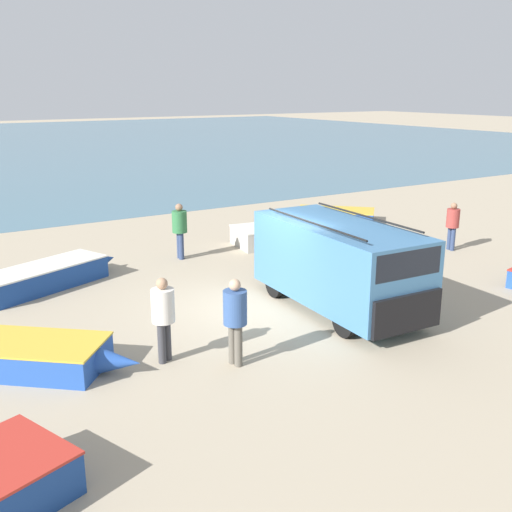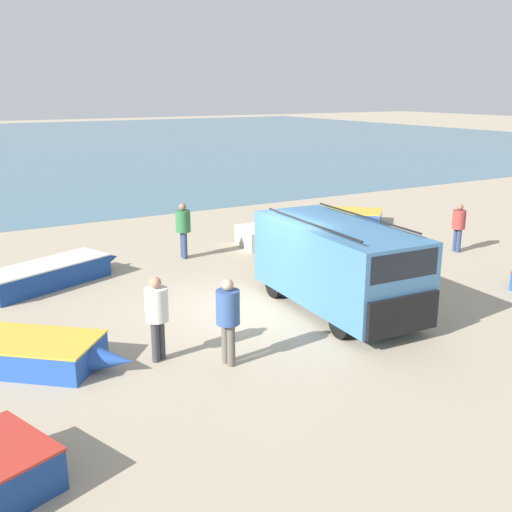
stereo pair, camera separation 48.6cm
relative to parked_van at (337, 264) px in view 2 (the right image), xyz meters
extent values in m
plane|color=tan|center=(-1.50, 1.12, -1.20)|extent=(200.00, 200.00, 0.00)
cube|color=teal|center=(0.00, 0.03, 0.02)|extent=(2.28, 4.97, 1.88)
cube|color=black|center=(-0.13, -2.45, -0.50)|extent=(1.86, 0.20, 0.85)
cube|color=#1E232D|center=(-0.13, -2.37, 0.58)|extent=(1.78, 0.15, 0.60)
cylinder|color=black|center=(0.80, -1.53, -0.84)|extent=(0.26, 0.73, 0.72)
cylinder|color=black|center=(-0.96, -1.43, -0.84)|extent=(0.26, 0.73, 0.72)
cylinder|color=black|center=(0.96, 1.49, -0.84)|extent=(0.26, 0.73, 0.72)
cylinder|color=black|center=(-0.80, 1.58, -0.84)|extent=(0.26, 0.73, 0.72)
cylinder|color=black|center=(0.79, -0.01, 1.08)|extent=(0.26, 3.99, 0.05)
cylinder|color=black|center=(-0.79, 0.07, 1.08)|extent=(0.26, 3.99, 0.05)
cube|color=#234CA3|center=(-7.56, 0.90, -0.93)|extent=(3.77, 3.50, 0.53)
cone|color=#234CA3|center=(-5.83, -0.56, -0.93)|extent=(0.95, 0.92, 0.51)
cube|color=gold|center=(-7.56, 0.90, -0.73)|extent=(1.01, 1.14, 0.05)
cube|color=gold|center=(-7.56, 0.90, -0.64)|extent=(3.80, 3.54, 0.04)
cube|color=#234CA3|center=(6.51, 8.01, -0.96)|extent=(3.29, 3.26, 0.47)
cone|color=#234CA3|center=(5.16, 9.33, -0.96)|extent=(0.80, 0.80, 0.45)
cube|color=gold|center=(6.51, 8.01, -0.79)|extent=(1.13, 1.16, 0.05)
cube|color=gold|center=(6.51, 8.01, -0.71)|extent=(3.32, 3.30, 0.04)
cube|color=#ADA89E|center=(2.54, 6.20, -0.89)|extent=(3.47, 2.09, 0.62)
cone|color=#ADA89E|center=(4.51, 5.92, -0.89)|extent=(0.79, 0.69, 0.59)
cube|color=silver|center=(2.54, 6.20, -0.64)|extent=(0.41, 1.53, 0.05)
cube|color=silver|center=(2.54, 6.20, -0.55)|extent=(3.50, 2.11, 0.04)
cube|color=navy|center=(-5.81, 5.57, -0.90)|extent=(3.72, 2.48, 0.60)
cone|color=navy|center=(-3.84, 6.39, -0.90)|extent=(0.93, 0.82, 0.57)
cube|color=silver|center=(-5.81, 5.57, -0.66)|extent=(0.62, 1.13, 0.05)
cube|color=silver|center=(-5.81, 5.57, -0.58)|extent=(3.75, 2.51, 0.04)
cylinder|color=navy|center=(6.94, 2.45, -0.80)|extent=(0.15, 0.15, 0.79)
cylinder|color=navy|center=(6.92, 2.29, -0.80)|extent=(0.15, 0.15, 0.79)
cylinder|color=#993833|center=(6.93, 2.37, -0.09)|extent=(0.43, 0.43, 0.63)
sphere|color=#8C664C|center=(6.93, 2.37, 0.33)|extent=(0.22, 0.22, 0.22)
cylinder|color=#5B564C|center=(-3.71, -1.44, -0.77)|extent=(0.16, 0.16, 0.87)
cylinder|color=#5B564C|center=(-3.74, -1.26, -0.77)|extent=(0.16, 0.16, 0.87)
cylinder|color=#335189|center=(-3.72, -1.35, 0.01)|extent=(0.47, 0.47, 0.69)
sphere|color=tan|center=(-3.72, -1.35, 0.47)|extent=(0.23, 0.23, 0.23)
cylinder|color=navy|center=(-1.34, 6.37, -0.76)|extent=(0.16, 0.16, 0.88)
cylinder|color=navy|center=(-1.35, 6.19, -0.76)|extent=(0.16, 0.16, 0.88)
cylinder|color=#2D6B3D|center=(-1.34, 6.28, 0.02)|extent=(0.47, 0.47, 0.69)
sphere|color=#8C664C|center=(-1.34, 6.28, 0.49)|extent=(0.24, 0.24, 0.24)
cylinder|color=#38383D|center=(-4.78, -0.42, -0.77)|extent=(0.16, 0.16, 0.86)
cylinder|color=#38383D|center=(-4.93, -0.51, -0.77)|extent=(0.16, 0.16, 0.86)
cylinder|color=silver|center=(-4.86, -0.46, 0.00)|extent=(0.46, 0.46, 0.68)
sphere|color=tan|center=(-4.86, -0.46, 0.45)|extent=(0.23, 0.23, 0.23)
camera|label=1|loc=(-9.18, -10.83, 4.11)|focal=42.00mm
camera|label=2|loc=(-8.77, -11.08, 4.11)|focal=42.00mm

